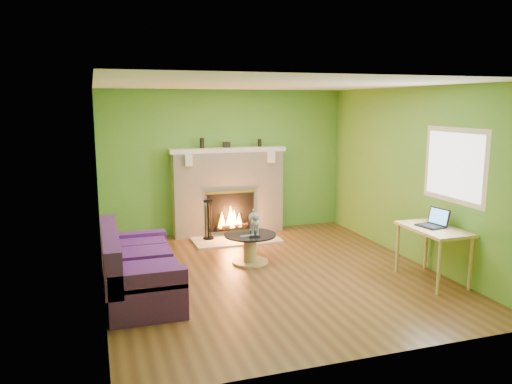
% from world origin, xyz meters
% --- Properties ---
extents(floor, '(5.00, 5.00, 0.00)m').
position_xyz_m(floor, '(0.00, 0.00, 0.00)').
color(floor, '#573118').
rests_on(floor, ground).
extents(ceiling, '(5.00, 5.00, 0.00)m').
position_xyz_m(ceiling, '(0.00, 0.00, 2.60)').
color(ceiling, white).
rests_on(ceiling, wall_back).
extents(wall_back, '(5.00, 0.00, 5.00)m').
position_xyz_m(wall_back, '(0.00, 2.50, 1.30)').
color(wall_back, '#4F9430').
rests_on(wall_back, floor).
extents(wall_front, '(5.00, 0.00, 5.00)m').
position_xyz_m(wall_front, '(0.00, -2.50, 1.30)').
color(wall_front, '#4F9430').
rests_on(wall_front, floor).
extents(wall_left, '(0.00, 5.00, 5.00)m').
position_xyz_m(wall_left, '(-2.25, 0.00, 1.30)').
color(wall_left, '#4F9430').
rests_on(wall_left, floor).
extents(wall_right, '(0.00, 5.00, 5.00)m').
position_xyz_m(wall_right, '(2.25, 0.00, 1.30)').
color(wall_right, '#4F9430').
rests_on(wall_right, floor).
extents(window_frame, '(0.00, 1.20, 1.20)m').
position_xyz_m(window_frame, '(2.24, -0.90, 1.55)').
color(window_frame, silver).
rests_on(window_frame, wall_right).
extents(window_pane, '(0.00, 1.06, 1.06)m').
position_xyz_m(window_pane, '(2.23, -0.90, 1.55)').
color(window_pane, white).
rests_on(window_pane, wall_right).
extents(fireplace, '(2.10, 0.46, 1.58)m').
position_xyz_m(fireplace, '(0.00, 2.32, 0.77)').
color(fireplace, beige).
rests_on(fireplace, floor).
extents(hearth, '(1.50, 0.75, 0.03)m').
position_xyz_m(hearth, '(0.00, 1.80, 0.01)').
color(hearth, beige).
rests_on(hearth, floor).
extents(mantel, '(2.10, 0.28, 0.08)m').
position_xyz_m(mantel, '(0.00, 2.30, 1.54)').
color(mantel, silver).
rests_on(mantel, fireplace).
extents(sofa, '(0.87, 1.88, 0.84)m').
position_xyz_m(sofa, '(-1.86, -0.22, 0.33)').
color(sofa, '#40185D').
rests_on(sofa, floor).
extents(coffee_table, '(0.78, 0.78, 0.44)m').
position_xyz_m(coffee_table, '(-0.13, 0.56, 0.25)').
color(coffee_table, tan).
rests_on(coffee_table, floor).
extents(desk, '(0.58, 0.99, 0.74)m').
position_xyz_m(desk, '(1.95, -0.94, 0.65)').
color(desk, tan).
rests_on(desk, floor).
extents(cat, '(0.33, 0.61, 0.36)m').
position_xyz_m(cat, '(-0.05, 0.61, 0.62)').
color(cat, slate).
rests_on(cat, coffee_table).
extents(remote_silver, '(0.17, 0.07, 0.02)m').
position_xyz_m(remote_silver, '(-0.23, 0.44, 0.45)').
color(remote_silver, gray).
rests_on(remote_silver, coffee_table).
extents(remote_black, '(0.16, 0.07, 0.02)m').
position_xyz_m(remote_black, '(-0.11, 0.38, 0.45)').
color(remote_black, black).
rests_on(remote_black, coffee_table).
extents(laptop, '(0.34, 0.38, 0.25)m').
position_xyz_m(laptop, '(1.93, -0.89, 0.86)').
color(laptop, black).
rests_on(laptop, desk).
extents(fire_tools, '(0.19, 0.19, 0.70)m').
position_xyz_m(fire_tools, '(-0.46, 1.95, 0.38)').
color(fire_tools, black).
rests_on(fire_tools, hearth).
extents(mantel_vase_left, '(0.08, 0.08, 0.18)m').
position_xyz_m(mantel_vase_left, '(-0.46, 2.33, 1.67)').
color(mantel_vase_left, black).
rests_on(mantel_vase_left, mantel).
extents(mantel_vase_right, '(0.07, 0.07, 0.14)m').
position_xyz_m(mantel_vase_right, '(0.60, 2.33, 1.65)').
color(mantel_vase_right, black).
rests_on(mantel_vase_right, mantel).
extents(mantel_box, '(0.12, 0.08, 0.10)m').
position_xyz_m(mantel_box, '(-0.02, 2.33, 1.63)').
color(mantel_box, black).
rests_on(mantel_box, mantel).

